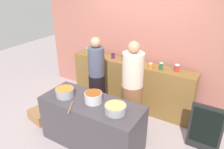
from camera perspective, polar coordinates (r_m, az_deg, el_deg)
The scene contains 20 objects.
ground at distance 4.15m, azimuth -2.58°, elevation -15.05°, with size 12.00×12.00×0.00m, color #9E9093.
storefront_wall at distance 4.61m, azimuth 7.18°, elevation 10.08°, with size 4.80×0.12×3.00m, color #A25F53.
display_shelf at distance 4.66m, azimuth 4.76°, elevation -2.62°, with size 2.70×0.36×1.03m, color brown.
prep_table at distance 3.71m, azimuth -5.32°, elevation -12.69°, with size 1.70×0.70×0.82m, color #3C373C.
preserve_jar_0 at distance 4.92m, azimuth -6.41°, elevation 6.25°, with size 0.07×0.07×0.15m.
preserve_jar_1 at distance 4.84m, azimuth -4.65°, elevation 5.88°, with size 0.07×0.07×0.13m.
preserve_jar_2 at distance 4.75m, azimuth -3.09°, elevation 5.51°, with size 0.08×0.08×0.12m.
preserve_jar_3 at distance 4.64m, azimuth 0.25°, elevation 4.99°, with size 0.08×0.08×0.11m.
preserve_jar_4 at distance 4.51m, azimuth 2.95°, elevation 4.37°, with size 0.07×0.07×0.11m.
preserve_jar_5 at distance 4.20m, azimuth 10.24°, elevation 2.35°, with size 0.07×0.07×0.10m.
preserve_jar_6 at distance 4.16m, azimuth 12.93°, elevation 2.18°, with size 0.07×0.07×0.14m.
preserve_jar_7 at distance 4.15m, azimuth 16.85°, elevation 1.64°, with size 0.09×0.09×0.14m.
cooking_pot_left at distance 3.66m, azimuth -12.42°, elevation -4.63°, with size 0.30×0.30×0.15m.
cooking_pot_center at distance 3.43m, azimuth -4.96°, elevation -6.04°, with size 0.28×0.28×0.17m.
cooking_pot_right at distance 3.18m, azimuth 0.92°, elevation -9.08°, with size 0.32×0.32×0.13m.
wooden_spoon at distance 3.37m, azimuth -11.01°, elevation -8.58°, with size 0.02×0.02×0.30m, color #9E703D.
cook_with_tongs at distance 4.24m, azimuth -4.05°, elevation -1.92°, with size 0.32×0.32×1.65m.
cook_in_cap at distance 3.79m, azimuth 5.31°, elevation -5.05°, with size 0.38×0.38×1.73m.
bread_crate at distance 4.61m, azimuth -18.49°, elevation -10.25°, with size 0.46×0.32×0.21m, color olive.
chalkboard_sign at distance 3.84m, azimuth 23.54°, elevation -13.08°, with size 0.52×0.05×0.85m.
Camera 1 is at (1.79, -2.63, 2.67)m, focal length 34.39 mm.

